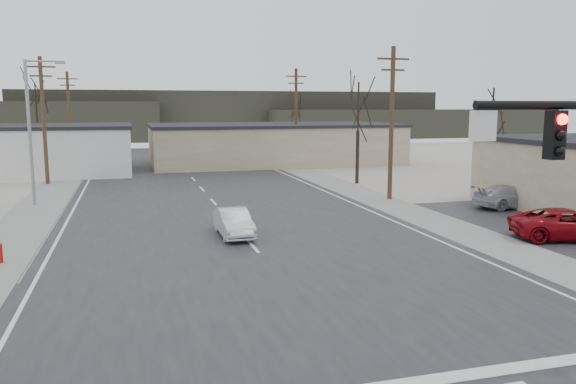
{
  "coord_description": "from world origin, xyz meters",
  "views": [
    {
      "loc": [
        -5.05,
        -15.77,
        6.18
      ],
      "look_at": [
        1.28,
        6.73,
        2.6
      ],
      "focal_mm": 35.0,
      "sensor_mm": 36.0,
      "label": 1
    }
  ],
  "objects_px": {
    "car_far_a": "(192,161)",
    "car_far_b": "(163,153)",
    "sedan_crossing": "(234,222)",
    "car_parked_silver": "(512,197)",
    "car_parked_red": "(569,224)"
  },
  "relations": [
    {
      "from": "car_far_a",
      "to": "car_far_b",
      "type": "distance_m",
      "value": 11.26
    },
    {
      "from": "sedan_crossing",
      "to": "car_parked_silver",
      "type": "relative_size",
      "value": 0.82
    },
    {
      "from": "sedan_crossing",
      "to": "car_parked_silver",
      "type": "height_order",
      "value": "car_parked_silver"
    },
    {
      "from": "sedan_crossing",
      "to": "car_far_a",
      "type": "distance_m",
      "value": 30.66
    },
    {
      "from": "car_far_b",
      "to": "car_far_a",
      "type": "bearing_deg",
      "value": -88.91
    },
    {
      "from": "sedan_crossing",
      "to": "car_far_a",
      "type": "height_order",
      "value": "car_far_a"
    },
    {
      "from": "car_far_a",
      "to": "car_parked_silver",
      "type": "bearing_deg",
      "value": 102.18
    },
    {
      "from": "sedan_crossing",
      "to": "car_far_b",
      "type": "bearing_deg",
      "value": 90.26
    },
    {
      "from": "car_far_a",
      "to": "car_far_b",
      "type": "bearing_deg",
      "value": -96.52
    },
    {
      "from": "sedan_crossing",
      "to": "car_far_a",
      "type": "bearing_deg",
      "value": 86.45
    },
    {
      "from": "sedan_crossing",
      "to": "car_far_b",
      "type": "distance_m",
      "value": 41.67
    },
    {
      "from": "car_far_a",
      "to": "car_parked_silver",
      "type": "height_order",
      "value": "car_parked_silver"
    },
    {
      "from": "car_far_b",
      "to": "car_parked_red",
      "type": "height_order",
      "value": "car_far_b"
    },
    {
      "from": "car_parked_silver",
      "to": "car_far_b",
      "type": "bearing_deg",
      "value": 24.46
    },
    {
      "from": "sedan_crossing",
      "to": "car_parked_red",
      "type": "xyz_separation_m",
      "value": [
        14.88,
        -4.9,
        0.05
      ]
    }
  ]
}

